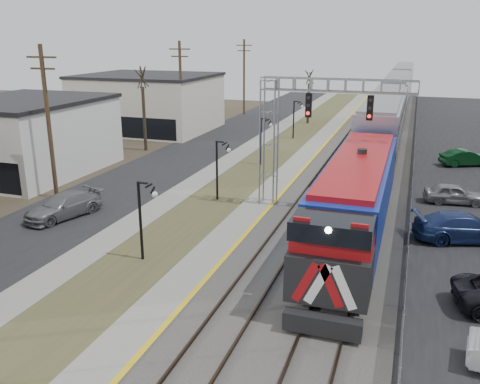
% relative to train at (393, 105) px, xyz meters
% --- Properties ---
extents(street_west, '(7.00, 120.00, 0.04)m').
position_rel_train_xyz_m(street_west, '(-17.00, -23.35, -2.90)').
color(street_west, black).
rests_on(street_west, ground).
extents(sidewalk, '(2.00, 120.00, 0.08)m').
position_rel_train_xyz_m(sidewalk, '(-12.50, -23.35, -2.88)').
color(sidewalk, gray).
rests_on(sidewalk, ground).
extents(grass_median, '(4.00, 120.00, 0.06)m').
position_rel_train_xyz_m(grass_median, '(-9.50, -23.35, -2.89)').
color(grass_median, '#3F4726').
rests_on(grass_median, ground).
extents(platform, '(2.00, 120.00, 0.24)m').
position_rel_train_xyz_m(platform, '(-6.50, -23.35, -2.80)').
color(platform, gray).
rests_on(platform, ground).
extents(ballast_bed, '(8.00, 120.00, 0.20)m').
position_rel_train_xyz_m(ballast_bed, '(-1.50, -23.35, -2.82)').
color(ballast_bed, '#595651').
rests_on(ballast_bed, ground).
extents(platform_edge, '(0.24, 120.00, 0.01)m').
position_rel_train_xyz_m(platform_edge, '(-5.62, -23.35, -2.67)').
color(platform_edge, gold).
rests_on(platform_edge, platform).
extents(track_near, '(1.58, 120.00, 0.15)m').
position_rel_train_xyz_m(track_near, '(-3.50, -23.35, -2.64)').
color(track_near, '#2D2119').
rests_on(track_near, ballast_bed).
extents(track_far, '(1.58, 120.00, 0.15)m').
position_rel_train_xyz_m(track_far, '(-0.00, -23.35, -2.64)').
color(track_far, '#2D2119').
rests_on(track_far, ballast_bed).
extents(train, '(3.00, 85.85, 5.33)m').
position_rel_train_xyz_m(train, '(0.00, 0.00, 0.00)').
color(train, '#122A97').
rests_on(train, ground).
extents(signal_gantry, '(9.00, 1.07, 8.15)m').
position_rel_train_xyz_m(signal_gantry, '(-4.28, -30.36, 2.67)').
color(signal_gantry, gray).
rests_on(signal_gantry, ground).
extents(lampposts, '(0.14, 62.14, 4.00)m').
position_rel_train_xyz_m(lampposts, '(-9.50, -40.07, -0.92)').
color(lampposts, black).
rests_on(lampposts, ground).
extents(utility_poles, '(0.28, 80.28, 10.00)m').
position_rel_train_xyz_m(utility_poles, '(-20.00, -33.35, 2.08)').
color(utility_poles, '#4C3823').
rests_on(utility_poles, ground).
extents(fence, '(0.04, 120.00, 1.60)m').
position_rel_train_xyz_m(fence, '(2.70, -23.35, -2.12)').
color(fence, gray).
rests_on(fence, ground).
extents(bare_trees, '(12.30, 42.30, 5.95)m').
position_rel_train_xyz_m(bare_trees, '(-18.16, -19.44, -0.22)').
color(bare_trees, '#382D23').
rests_on(bare_trees, ground).
extents(car_lot_d, '(5.64, 3.60, 1.52)m').
position_rel_train_xyz_m(car_lot_d, '(5.48, -32.70, -2.16)').
color(car_lot_d, navy).
rests_on(car_lot_d, ground).
extents(car_lot_e, '(3.93, 1.95, 1.29)m').
position_rel_train_xyz_m(car_lot_e, '(5.34, -26.13, -2.27)').
color(car_lot_e, gray).
rests_on(car_lot_e, ground).
extents(car_lot_f, '(4.32, 2.99, 1.35)m').
position_rel_train_xyz_m(car_lot_f, '(6.81, -15.11, -2.24)').
color(car_lot_f, '#0A3618').
rests_on(car_lot_f, ground).
extents(car_street_b, '(3.33, 5.23, 1.41)m').
position_rel_train_xyz_m(car_street_b, '(-16.99, -36.52, -2.21)').
color(car_street_b, slate).
rests_on(car_street_b, ground).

